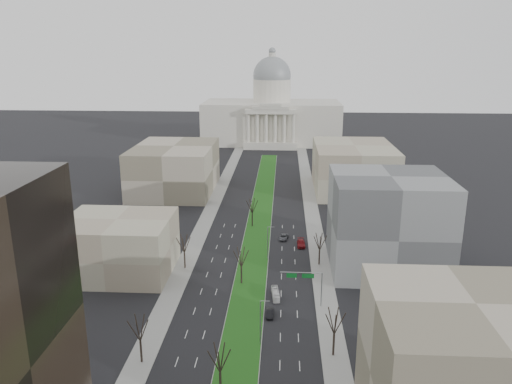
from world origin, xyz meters
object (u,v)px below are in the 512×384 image
at_px(car_black, 270,313).
at_px(car_red, 301,243).
at_px(box_van, 276,294).
at_px(car_grey_far, 284,237).

relative_size(car_black, car_red, 0.74).
bearing_deg(car_red, box_van, -103.07).
distance_m(car_grey_far, box_van, 36.00).
height_order(car_black, car_grey_far, car_grey_far).
height_order(car_red, car_grey_far, car_red).
relative_size(car_grey_far, box_van, 0.77).
xyz_separation_m(car_black, car_grey_far, (2.72, 44.22, 0.00)).
relative_size(car_red, car_grey_far, 1.14).
bearing_deg(car_grey_far, car_red, -35.18).
distance_m(car_black, car_grey_far, 44.30).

